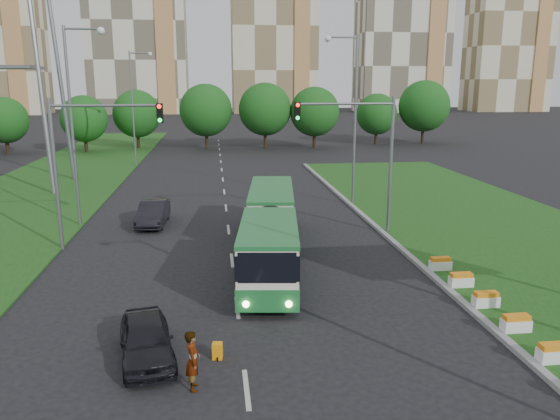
{
  "coord_description": "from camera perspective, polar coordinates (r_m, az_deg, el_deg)",
  "views": [
    {
      "loc": [
        -3.76,
        -20.33,
        8.71
      ],
      "look_at": [
        -0.58,
        5.76,
        2.6
      ],
      "focal_mm": 35.0,
      "sensor_mm": 36.0,
      "label": 1
    }
  ],
  "objects": [
    {
      "name": "ground",
      "position": [
        22.44,
        3.31,
        -9.78
      ],
      "size": [
        360.0,
        360.0,
        0.0
      ],
      "primitive_type": "plane",
      "color": "black",
      "rests_on": "ground"
    },
    {
      "name": "grass_median",
      "position": [
        34.03,
        22.87,
        -2.67
      ],
      "size": [
        14.0,
        60.0,
        0.15
      ],
      "primitive_type": "cube",
      "color": "#1A4915",
      "rests_on": "ground"
    },
    {
      "name": "median_kerb",
      "position": [
        31.2,
        11.69,
        -3.23
      ],
      "size": [
        0.3,
        60.0,
        0.18
      ],
      "primitive_type": "cube",
      "color": "gray",
      "rests_on": "ground"
    },
    {
      "name": "left_verge",
      "position": [
        48.3,
        -23.97,
        1.62
      ],
      "size": [
        12.0,
        110.0,
        0.1
      ],
      "primitive_type": "cube",
      "color": "#1A4915",
      "rests_on": "ground"
    },
    {
      "name": "lane_markings",
      "position": [
        41.27,
        -5.73,
        0.84
      ],
      "size": [
        0.2,
        100.0,
        0.01
      ],
      "primitive_type": null,
      "color": "#B2B4AC",
      "rests_on": "ground"
    },
    {
      "name": "flower_planters",
      "position": [
        22.26,
        22.02,
        -9.7
      ],
      "size": [
        1.1,
        11.5,
        0.6
      ],
      "primitive_type": null,
      "color": "white",
      "rests_on": "grass_median"
    },
    {
      "name": "traffic_mast_median",
      "position": [
        31.69,
        8.79,
        6.85
      ],
      "size": [
        5.76,
        0.32,
        8.0
      ],
      "color": "slate",
      "rests_on": "ground"
    },
    {
      "name": "traffic_mast_left",
      "position": [
        30.26,
        -19.64,
        5.95
      ],
      "size": [
        5.76,
        0.32,
        8.0
      ],
      "color": "slate",
      "rests_on": "ground"
    },
    {
      "name": "street_lamps",
      "position": [
        30.46,
        -5.54,
        7.92
      ],
      "size": [
        36.0,
        60.0,
        12.0
      ],
      "primitive_type": null,
      "color": "slate",
      "rests_on": "ground"
    },
    {
      "name": "tree_line",
      "position": [
        76.7,
        3.45,
        9.91
      ],
      "size": [
        120.0,
        8.0,
        9.0
      ],
      "primitive_type": null,
      "color": "#144913",
      "rests_on": "ground"
    },
    {
      "name": "apartment_tower_cwest",
      "position": [
        172.52,
        -14.75,
        18.43
      ],
      "size": [
        28.0,
        15.0,
        52.0
      ],
      "primitive_type": "cube",
      "color": "beige",
      "rests_on": "ground"
    },
    {
      "name": "apartment_tower_ceast",
      "position": [
        172.14,
        -0.69,
        18.51
      ],
      "size": [
        25.0,
        15.0,
        50.0
      ],
      "primitive_type": "cube",
      "color": "beige",
      "rests_on": "ground"
    },
    {
      "name": "apartment_tower_east",
      "position": [
        180.79,
        12.64,
        17.47
      ],
      "size": [
        27.0,
        15.0,
        47.0
      ],
      "primitive_type": "cube",
      "color": "beige",
      "rests_on": "ground"
    },
    {
      "name": "midrise_east",
      "position": [
        194.76,
        22.71,
        15.44
      ],
      "size": [
        24.0,
        14.0,
        40.0
      ],
      "primitive_type": "cube",
      "color": "beige",
      "rests_on": "ground"
    },
    {
      "name": "articulated_bus",
      "position": [
        27.65,
        -1.19,
        -1.9
      ],
      "size": [
        2.42,
        15.5,
        2.55
      ],
      "rotation": [
        0.0,
        0.0,
        -0.12
      ],
      "color": "silver",
      "rests_on": "ground"
    },
    {
      "name": "car_left_near",
      "position": [
        18.52,
        -13.8,
        -12.98
      ],
      "size": [
        2.33,
        4.28,
        1.38
      ],
      "primitive_type": "imported",
      "rotation": [
        0.0,
        0.0,
        0.18
      ],
      "color": "black",
      "rests_on": "ground"
    },
    {
      "name": "car_left_far",
      "position": [
        35.21,
        -13.13,
        -0.33
      ],
      "size": [
        1.85,
        4.64,
        1.5
      ],
      "primitive_type": "imported",
      "rotation": [
        0.0,
        0.0,
        -0.06
      ],
      "color": "black",
      "rests_on": "ground"
    },
    {
      "name": "pedestrian",
      "position": [
        16.54,
        -9.1,
        -15.25
      ],
      "size": [
        0.46,
        0.68,
        1.81
      ],
      "primitive_type": "imported",
      "rotation": [
        0.0,
        0.0,
        1.61
      ],
      "color": "gray",
      "rests_on": "ground"
    },
    {
      "name": "shopping_trolley",
      "position": [
        18.33,
        -6.56,
        -14.42
      ],
      "size": [
        0.32,
        0.34,
        0.55
      ],
      "rotation": [
        0.0,
        0.0,
        -0.14
      ],
      "color": "#FF990D",
      "rests_on": "ground"
    }
  ]
}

